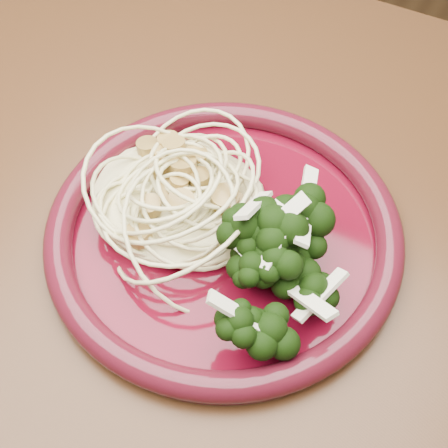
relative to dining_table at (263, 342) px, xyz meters
name	(u,v)px	position (x,y,z in m)	size (l,w,h in m)	color
dining_table	(263,342)	(0.00, 0.00, 0.00)	(1.20, 0.80, 0.75)	#472814
dinner_plate	(224,231)	(-0.05, 0.02, 0.11)	(0.34, 0.34, 0.02)	#4D0614
spaghetti_pile	(178,191)	(-0.10, 0.03, 0.12)	(0.15, 0.13, 0.03)	beige
scallop_cluster	(176,160)	(-0.10, 0.03, 0.16)	(0.12, 0.12, 0.04)	tan
broccoli_pile	(285,255)	(0.01, 0.01, 0.13)	(0.09, 0.15, 0.05)	black
onion_garnish	(289,230)	(0.01, 0.01, 0.16)	(0.06, 0.09, 0.06)	#ECEAC8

